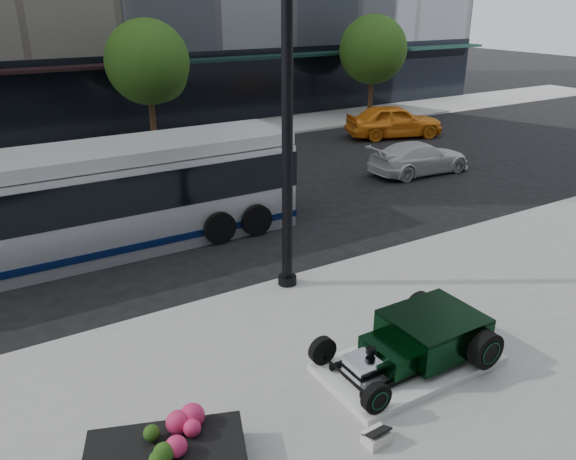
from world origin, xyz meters
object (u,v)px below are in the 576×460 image
lamppost (287,129)px  yellow_taxi (394,121)px  hot_rod (424,336)px  transit_bus (83,202)px  flower_planter (166,457)px  white_sedan (419,158)px

lamppost → yellow_taxi: size_ratio=1.70×
hot_rod → transit_bus: size_ratio=0.27×
yellow_taxi → lamppost: bearing=148.2°
transit_bus → hot_rod: bearing=-64.2°
hot_rod → flower_planter: (-5.13, -0.09, -0.30)m
hot_rod → yellow_taxi: bearing=50.6°
lamppost → hot_rod: bearing=-82.0°
hot_rod → lamppost: (-0.57, 4.06, 3.23)m
lamppost → yellow_taxi: lamppost is taller
hot_rod → yellow_taxi: size_ratio=0.66×
transit_bus → lamppost: bearing=-52.0°
white_sedan → yellow_taxi: (3.38, 5.44, 0.19)m
white_sedan → flower_planter: bearing=127.6°
hot_rod → transit_bus: 9.72m
lamppost → flower_planter: size_ratio=3.23×
flower_planter → yellow_taxi: 23.27m
transit_bus → yellow_taxi: size_ratio=2.50×
flower_planter → yellow_taxi: bearing=41.0°
lamppost → yellow_taxi: bearing=40.5°
flower_planter → transit_bus: (0.91, 8.81, 1.09)m
flower_planter → white_sedan: white_sedan is taller
flower_planter → white_sedan: 17.25m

